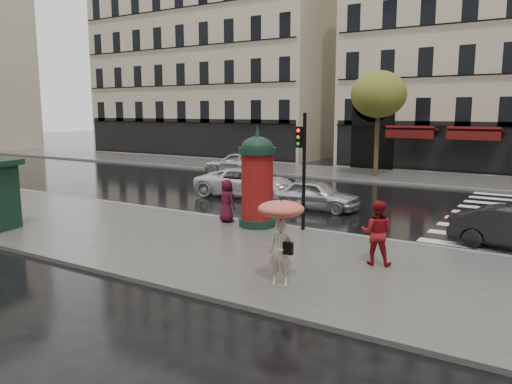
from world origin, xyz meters
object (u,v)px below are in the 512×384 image
Objects in this scene: man_burgundy at (227,201)px; car_white at (246,183)px; woman_red at (377,233)px; car_far_silver at (238,163)px; woman_umbrella at (281,228)px; morris_column at (257,178)px; car_silver at (316,195)px; traffic_light at (303,160)px.

man_burgundy is 6.22m from car_white.
woman_red is 0.35× the size of car_white.
car_far_silver is (-14.43, 14.73, -0.22)m from woman_red.
morris_column reaches higher than woman_umbrella.
man_burgundy is (-5.01, 4.89, -0.58)m from woman_umbrella.
man_burgundy is 14.95m from car_far_silver.
car_silver is at bearing 110.42° from woman_umbrella.
car_far_silver is (-5.25, 7.04, 0.07)m from car_white.
woman_umbrella reaches higher than car_white.
traffic_light is 0.89× the size of car_far_silver.
woman_umbrella is 0.46× the size of car_far_silver.
woman_umbrella is 6.13m from morris_column.
car_silver is (0.22, 4.42, -1.21)m from morris_column.
morris_column is (1.32, 0.00, 0.93)m from man_burgundy.
man_burgundy is 0.32× the size of car_white.
traffic_light is 7.97m from car_white.
woman_red is at bearing 63.43° from woman_umbrella.
car_far_silver is at bearing 126.61° from morris_column.
woman_umbrella reaches higher than car_silver.
morris_column is 0.80× the size of car_far_silver.
morris_column is 0.96× the size of car_silver.
morris_column reaches higher than man_burgundy.
woman_red is at bearing -137.91° from car_white.
morris_column is at bearing 176.94° from car_silver.
car_far_silver is at bearing 28.79° from car_white.
man_burgundy reaches higher than car_white.
car_white is (-5.72, 5.23, -1.85)m from traffic_light.
man_burgundy is at bearing -161.33° from car_white.
traffic_light is 16.56m from car_far_silver.
morris_column reaches higher than woman_red.
woman_red is at bearing -35.40° from traffic_light.
morris_column is 0.72× the size of car_white.
woman_umbrella is at bearing 154.99° from man_burgundy.
morris_column is at bearing -160.72° from man_burgundy.
traffic_light reaches higher than car_silver.
car_white reaches higher than car_silver.
woman_umbrella is 0.58× the size of morris_column.
car_white is at bearing 75.08° from car_silver.
woman_red is 0.38× the size of car_far_silver.
woman_red reaches higher than man_burgundy.
traffic_light is (1.61, 0.33, 0.70)m from morris_column.
morris_column is at bearing 127.03° from woman_umbrella.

